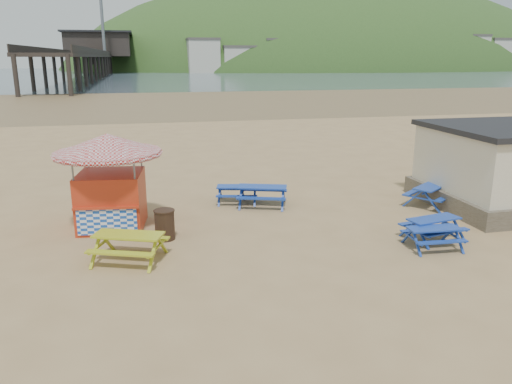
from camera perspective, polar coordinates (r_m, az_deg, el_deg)
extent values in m
plane|color=tan|center=(16.77, 2.15, -4.55)|extent=(400.00, 400.00, 0.00)
plane|color=olive|center=(70.59, -9.61, 10.36)|extent=(400.00, 400.00, 0.00)
plane|color=#42525E|center=(185.38, -11.87, 13.10)|extent=(400.00, 400.00, 0.00)
cube|color=#153799|center=(19.93, -2.16, 0.63)|extent=(1.73, 1.00, 0.05)
cube|color=#153799|center=(20.51, -2.07, 0.33)|extent=(1.63, 0.60, 0.05)
cube|color=#153799|center=(19.47, -2.23, -0.49)|extent=(1.63, 0.60, 0.05)
cube|color=#153799|center=(19.44, 0.73, 0.59)|extent=(2.02, 1.29, 0.05)
cube|color=#153799|center=(20.12, 0.88, 0.23)|extent=(1.87, 0.84, 0.05)
cube|color=#153799|center=(18.91, 0.56, -0.74)|extent=(1.87, 0.84, 0.05)
cube|color=#153799|center=(20.68, 19.47, 0.65)|extent=(2.00, 1.73, 0.05)
cube|color=#153799|center=(20.98, 17.78, 0.15)|extent=(1.72, 1.34, 0.05)
cube|color=#153799|center=(20.53, 21.04, -0.47)|extent=(1.72, 1.34, 0.05)
cube|color=#153799|center=(16.08, 19.67, -3.93)|extent=(1.61, 0.71, 0.04)
cube|color=#153799|center=(16.59, 18.73, -4.16)|extent=(1.58, 0.31, 0.04)
cube|color=#153799|center=(15.73, 20.50, -5.37)|extent=(1.58, 0.31, 0.04)
cube|color=#153799|center=(16.83, 19.68, -2.90)|extent=(1.80, 0.97, 0.05)
cube|color=#153799|center=(17.30, 18.33, -3.22)|extent=(1.72, 0.55, 0.05)
cube|color=#153799|center=(16.52, 20.93, -4.32)|extent=(1.72, 0.55, 0.05)
cube|color=#AF9F10|center=(14.63, -14.39, -4.76)|extent=(2.08, 1.41, 0.05)
cube|color=#AF9F10|center=(15.29, -13.39, -5.02)|extent=(1.90, 0.96, 0.05)
cube|color=#AF9F10|center=(14.18, -15.31, -6.77)|extent=(1.90, 0.96, 0.05)
cube|color=#B93017|center=(17.66, -16.16, -0.90)|extent=(2.32, 2.32, 1.90)
cube|color=#B93017|center=(16.62, -16.80, -1.77)|extent=(2.09, 0.34, 0.08)
cube|color=#194CB2|center=(16.79, -16.66, -3.30)|extent=(1.89, 0.27, 0.85)
cone|color=silver|center=(17.25, -16.63, 5.33)|extent=(4.02, 4.02, 0.66)
cylinder|color=silver|center=(17.30, -16.55, 4.25)|extent=(3.91, 3.91, 0.17)
cylinder|color=#341D15|center=(16.19, -10.39, -3.75)|extent=(0.62, 0.62, 0.95)
cylinder|color=#341D15|center=(16.04, -10.47, -2.11)|extent=(0.67, 0.67, 0.04)
cube|color=black|center=(190.75, -17.60, 14.58)|extent=(9.00, 220.00, 0.60)
cube|color=black|center=(201.77, -17.45, 15.72)|extent=(22.00, 30.00, 8.00)
cube|color=black|center=(201.91, -17.55, 16.94)|extent=(24.00, 32.00, 0.60)
cylinder|color=slate|center=(180.15, -17.23, 19.08)|extent=(1.00, 1.00, 28.00)
ellipsoid|color=#2D4C1E|center=(263.15, 8.31, 11.59)|extent=(264.00, 144.00, 108.00)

